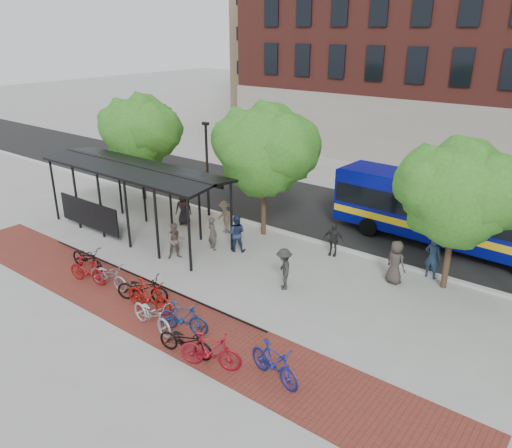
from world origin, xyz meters
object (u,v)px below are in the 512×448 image
Objects in this scene: bike_2 at (109,275)px; bike_11 at (274,363)px; bike_9 at (210,351)px; pedestrian_6 at (396,262)px; bus_shelter at (132,176)px; pedestrian_7 at (433,258)px; bike_4 at (142,288)px; lamp_post_left at (207,167)px; bike_5 at (149,296)px; bike_7 at (183,317)px; bike_0 at (87,258)px; pedestrian_8 at (176,241)px; bus at (456,212)px; pedestrian_0 at (184,208)px; pedestrian_1 at (213,234)px; tree_c at (461,191)px; pedestrian_4 at (333,239)px; bike_1 at (87,270)px; pedestrian_9 at (284,269)px; tree_b at (266,147)px; bike_8 at (186,341)px; pedestrian_3 at (225,217)px; pedestrian_2 at (236,233)px; tree_a at (140,129)px; bike_6 at (152,315)px.

bike_11 reaches higher than bike_2.
pedestrian_6 reaches higher than bike_9.
bus_shelter reaches higher than pedestrian_7.
lamp_post_left is at bearing 2.63° from bike_4.
bike_4 is 0.85m from bike_5.
bike_11 is (3.89, -0.13, 0.04)m from bike_7.
pedestrian_8 is (2.11, 3.15, 0.28)m from bike_0.
bus is 5.63× the size of bike_4.
pedestrian_0 reaches higher than bike_5.
bike_7 is 0.94× the size of bike_11.
tree_c is at bearing -148.93° from pedestrian_1.
tree_c is 3.74m from pedestrian_6.
pedestrian_4 is at bearing -131.54° from bus.
bike_1 is 7.93m from pedestrian_9.
bike_1 is 14.07m from pedestrian_7.
tree_b reaches higher than bike_0.
pedestrian_9 is (3.89, -4.04, -3.60)m from tree_b.
pedestrian_8 is at bearing 31.93° from bike_7.
lamp_post_left is 2.62× the size of bike_8.
bike_0 is at bearing -116.88° from pedestrian_0.
pedestrian_3 is 1.09× the size of pedestrian_4.
bike_5 is 1.14× the size of pedestrian_6.
lamp_post_left reaches higher than bike_7.
bike_9 is 8.72m from pedestrian_1.
tree_b is at bearing 180.00° from tree_c.
bike_9 is 8.54m from pedestrian_2.
bike_7 is 1.19× the size of pedestrian_1.
pedestrian_4 is (-0.03, 9.37, 0.26)m from bike_8.
lamp_post_left is at bearing 27.98° from bike_8.
pedestrian_1 reaches higher than bike_2.
lamp_post_left reaches higher than pedestrian_1.
tree_a is at bearing -163.98° from bus.
lamp_post_left is at bearing 3.87° from bike_0.
bike_1 is 4.67m from bike_6.
bike_7 is 1.14× the size of pedestrian_8.
pedestrian_3 is 0.98× the size of pedestrian_9.
pedestrian_7 is (8.07, 2.89, 0.02)m from pedestrian_2.
pedestrian_8 is (-5.43, 4.81, 0.31)m from bike_8.
tree_a is at bearing 37.22° from bike_2.
bike_0 is 8.42m from pedestrian_9.
tree_b is 3.03× the size of bike_6.
bike_5 is at bearing 53.82° from pedestrian_7.
bike_6 is at bearing 101.43° from bike_7.
tree_c is 4.74m from bus.
bike_5 is (2.66, -0.21, 0.09)m from bike_2.
bike_2 is (1.02, 0.26, -0.02)m from bike_1.
pedestrian_2 reaches higher than pedestrian_0.
bike_0 is 1.24× the size of pedestrian_3.
bike_0 is at bearing 83.42° from bike_6.
tree_a is 10.18m from bike_0.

